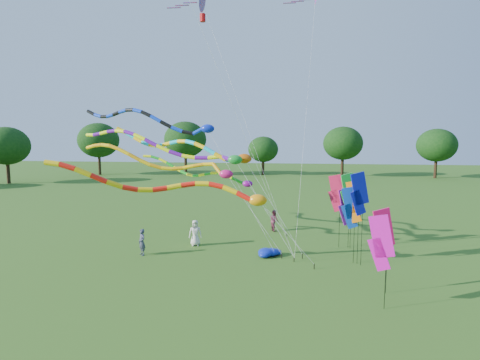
# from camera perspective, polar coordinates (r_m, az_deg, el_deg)

# --- Properties ---
(ground) EXTENTS (160.00, 160.00, 0.00)m
(ground) POSITION_cam_1_polar(r_m,az_deg,el_deg) (20.34, 0.53, -15.03)
(ground) COLOR #255817
(ground) RESTS_ON ground
(tree_ring) EXTENTS (119.70, 120.07, 9.68)m
(tree_ring) POSITION_cam_1_polar(r_m,az_deg,el_deg) (22.35, -3.19, 1.53)
(tree_ring) COLOR #382314
(tree_ring) RESTS_ON ground
(tube_kite_red) EXTENTS (13.91, 2.57, 6.66)m
(tube_kite_red) POSITION_cam_1_polar(r_m,az_deg,el_deg) (21.93, -7.99, -1.17)
(tube_kite_red) COLOR black
(tube_kite_red) RESTS_ON ground
(tube_kite_orange) EXTENTS (13.26, 2.51, 7.37)m
(tube_kite_orange) POSITION_cam_1_polar(r_m,az_deg,el_deg) (26.14, -9.54, 2.36)
(tube_kite_orange) COLOR black
(tube_kite_orange) RESTS_ON ground
(tube_kite_purple) EXTENTS (15.23, 5.45, 8.41)m
(tube_kite_purple) POSITION_cam_1_polar(r_m,az_deg,el_deg) (26.88, -9.91, 4.61)
(tube_kite_purple) COLOR black
(tube_kite_purple) RESTS_ON ground
(tube_kite_blue) EXTENTS (13.84, 4.59, 9.76)m
(tube_kite_blue) POSITION_cam_1_polar(r_m,az_deg,el_deg) (27.33, -11.71, 8.17)
(tube_kite_blue) COLOR black
(tube_kite_blue) RESTS_ON ground
(tube_kite_cyan) EXTENTS (13.44, 5.14, 8.43)m
(tube_kite_cyan) POSITION_cam_1_polar(r_m,az_deg,el_deg) (26.96, -6.84, 4.50)
(tube_kite_cyan) COLOR black
(tube_kite_cyan) RESTS_ON ground
(tube_kite_green) EXTENTS (11.86, 4.06, 6.23)m
(tube_kite_green) POSITION_cam_1_polar(r_m,az_deg,el_deg) (31.38, -4.75, 0.88)
(tube_kite_green) COLOR black
(tube_kite_green) RESTS_ON ground
(delta_kite_high_a) EXTENTS (8.34, 3.97, 17.13)m
(delta_kite_high_a) POSITION_cam_1_polar(r_m,az_deg,el_deg) (27.83, -5.58, 24.08)
(delta_kite_high_a) COLOR black
(delta_kite_high_a) RESTS_ON ground
(banner_pole_magenta_a) EXTENTS (1.12, 0.45, 4.14)m
(banner_pole_magenta_a) POSITION_cam_1_polar(r_m,az_deg,el_deg) (18.27, 19.39, -8.45)
(banner_pole_magenta_a) COLOR black
(banner_pole_magenta_a) RESTS_ON ground
(banner_pole_red) EXTENTS (1.13, 0.43, 4.87)m
(banner_pole_red) POSITION_cam_1_polar(r_m,az_deg,el_deg) (26.93, 13.56, -1.85)
(banner_pole_red) COLOR black
(banner_pole_red) RESTS_ON ground
(banner_pole_green) EXTENTS (1.12, 0.47, 5.00)m
(banner_pole_green) POSITION_cam_1_polar(r_m,az_deg,el_deg) (26.71, 15.15, -1.68)
(banner_pole_green) COLOR black
(banner_pole_green) RESTS_ON ground
(banner_pole_violet) EXTENTS (1.11, 0.50, 4.00)m
(banner_pole_violet) POSITION_cam_1_polar(r_m,az_deg,el_deg) (27.06, 14.82, -3.68)
(banner_pole_violet) COLOR black
(banner_pole_violet) RESTS_ON ground
(banner_pole_magenta_b) EXTENTS (1.14, 0.39, 4.13)m
(banner_pole_magenta_b) POSITION_cam_1_polar(r_m,az_deg,el_deg) (19.88, 19.69, -7.26)
(banner_pole_magenta_b) COLOR black
(banner_pole_magenta_b) RESTS_ON ground
(banner_pole_orange) EXTENTS (1.10, 0.52, 4.87)m
(banner_pole_orange) POSITION_cam_1_polar(r_m,az_deg,el_deg) (23.88, 16.01, -3.02)
(banner_pole_orange) COLOR black
(banner_pole_orange) RESTS_ON ground
(banner_pole_blue_b) EXTENTS (1.13, 0.44, 5.41)m
(banner_pole_blue_b) POSITION_cam_1_polar(r_m,az_deg,el_deg) (23.36, 16.59, -1.92)
(banner_pole_blue_b) COLOR black
(banner_pole_blue_b) RESTS_ON ground
(banner_pole_blue_a) EXTENTS (1.16, 0.11, 4.51)m
(banner_pole_blue_a) POSITION_cam_1_polar(r_m,az_deg,el_deg) (23.96, 15.46, -3.82)
(banner_pole_blue_a) COLOR black
(banner_pole_blue_a) RESTS_ON ground
(blue_nylon_heap) EXTENTS (1.22, 1.22, 0.41)m
(blue_nylon_heap) POSITION_cam_1_polar(r_m,az_deg,el_deg) (25.12, 4.72, -10.29)
(blue_nylon_heap) COLOR #0C21A8
(blue_nylon_heap) RESTS_ON ground
(person_a) EXTENTS (0.95, 0.72, 1.73)m
(person_a) POSITION_cam_1_polar(r_m,az_deg,el_deg) (27.22, -6.40, -7.49)
(person_a) COLOR silver
(person_a) RESTS_ON ground
(person_b) EXTENTS (0.70, 0.70, 1.64)m
(person_b) POSITION_cam_1_polar(r_m,az_deg,el_deg) (25.76, -13.78, -8.58)
(person_b) COLOR #3D3F56
(person_b) RESTS_ON ground
(person_c) EXTENTS (0.90, 0.98, 1.62)m
(person_c) POSITION_cam_1_polar(r_m,az_deg,el_deg) (31.14, 4.89, -5.75)
(person_c) COLOR #7F2E46
(person_c) RESTS_ON ground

